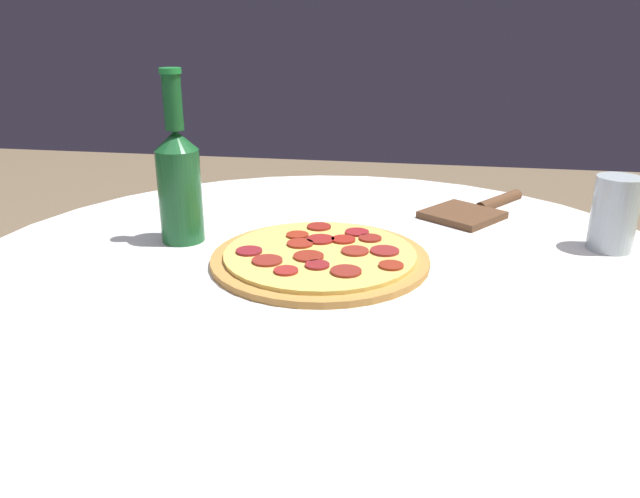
{
  "coord_description": "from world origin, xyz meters",
  "views": [
    {
      "loc": [
        0.8,
        0.12,
        1.08
      ],
      "look_at": [
        -0.02,
        -0.02,
        0.76
      ],
      "focal_mm": 35.0,
      "sensor_mm": 36.0,
      "label": 1
    }
  ],
  "objects_px": {
    "pizza": "(320,257)",
    "drinking_glass": "(614,214)",
    "pizza_paddle": "(473,211)",
    "beer_bottle": "(179,180)"
  },
  "relations": [
    {
      "from": "pizza",
      "to": "drinking_glass",
      "type": "height_order",
      "value": "drinking_glass"
    },
    {
      "from": "pizza_paddle",
      "to": "beer_bottle",
      "type": "bearing_deg",
      "value": 151.7
    },
    {
      "from": "beer_bottle",
      "to": "drinking_glass",
      "type": "relative_size",
      "value": 2.34
    },
    {
      "from": "pizza_paddle",
      "to": "pizza",
      "type": "bearing_deg",
      "value": 176.14
    },
    {
      "from": "pizza",
      "to": "beer_bottle",
      "type": "relative_size",
      "value": 1.19
    },
    {
      "from": "pizza",
      "to": "beer_bottle",
      "type": "xyz_separation_m",
      "value": [
        -0.06,
        -0.23,
        0.09
      ]
    },
    {
      "from": "beer_bottle",
      "to": "pizza_paddle",
      "type": "height_order",
      "value": "beer_bottle"
    },
    {
      "from": "beer_bottle",
      "to": "pizza",
      "type": "bearing_deg",
      "value": 76.32
    },
    {
      "from": "pizza",
      "to": "pizza_paddle",
      "type": "bearing_deg",
      "value": 139.94
    },
    {
      "from": "pizza_paddle",
      "to": "drinking_glass",
      "type": "distance_m",
      "value": 0.25
    }
  ]
}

